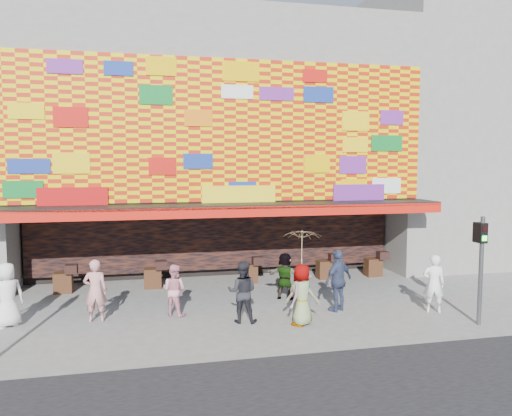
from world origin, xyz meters
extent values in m
plane|color=slate|center=(0.00, 0.00, 0.00)|extent=(90.00, 90.00, 0.00)
cube|color=gray|center=(0.00, 8.00, 6.50)|extent=(15.00, 8.00, 7.00)
cube|color=black|center=(0.00, 9.00, 1.50)|extent=(15.00, 6.00, 3.00)
cube|color=gray|center=(-7.30, 5.00, 1.50)|extent=(0.40, 2.00, 3.00)
cube|color=gray|center=(7.30, 5.00, 1.50)|extent=(0.40, 2.00, 3.00)
cube|color=black|center=(0.00, 3.40, 3.00)|extent=(15.20, 1.60, 0.12)
cube|color=red|center=(0.00, 2.62, 2.85)|extent=(15.20, 0.04, 0.35)
cube|color=#F2D200|center=(0.00, 3.96, 5.55)|extent=(14.80, 0.08, 4.90)
cube|color=black|center=(0.00, 5.85, 1.55)|extent=(14.00, 0.25, 2.50)
cube|color=gray|center=(13.00, 8.00, 6.00)|extent=(11.00, 8.00, 12.00)
cylinder|color=#59595B|center=(6.20, -1.50, 1.50)|extent=(0.12, 0.12, 3.00)
cube|color=black|center=(6.20, -1.50, 2.55)|extent=(0.22, 0.18, 0.55)
cube|color=black|center=(6.20, -1.59, 2.68)|extent=(0.14, 0.02, 0.14)
cube|color=#19E533|center=(6.20, -1.59, 2.42)|extent=(0.14, 0.02, 0.14)
imported|color=white|center=(-6.42, 1.18, 0.88)|extent=(1.03, 0.91, 1.77)
imported|color=tan|center=(-4.12, 1.09, 0.89)|extent=(0.67, 0.45, 1.77)
imported|color=#232228|center=(-0.12, 0.16, 0.86)|extent=(1.00, 0.88, 1.72)
imported|color=#796E58|center=(1.50, -0.28, 0.77)|extent=(1.14, 0.92, 1.53)
imported|color=#36405E|center=(2.90, 0.56, 0.93)|extent=(1.18, 0.92, 1.87)
imported|color=gray|center=(1.70, 2.18, 0.76)|extent=(1.42, 1.18, 1.53)
imported|color=gray|center=(1.43, -0.45, 0.85)|extent=(0.98, 0.95, 1.69)
imported|color=white|center=(5.61, -0.20, 0.87)|extent=(0.75, 0.64, 1.74)
imported|color=pink|center=(-1.94, 1.21, 0.75)|extent=(0.93, 0.88, 1.51)
imported|color=#D2B884|center=(1.43, -0.45, 2.17)|extent=(1.22, 1.24, 0.94)
cylinder|color=#4C3326|center=(1.43, -0.45, 1.25)|extent=(0.02, 0.02, 1.00)
camera|label=1|loc=(-2.74, -13.22, 4.47)|focal=35.00mm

